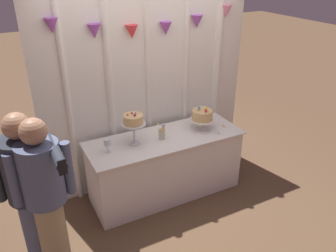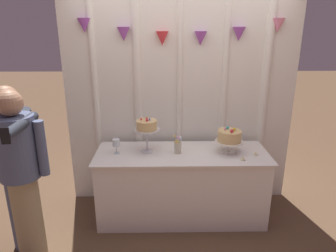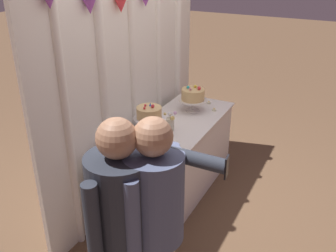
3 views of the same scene
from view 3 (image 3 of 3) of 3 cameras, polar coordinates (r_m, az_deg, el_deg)
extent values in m
plane|color=brown|center=(4.06, 1.79, -10.71)|extent=(24.00, 24.00, 0.00)
cube|color=white|center=(3.74, -5.53, 6.83)|extent=(2.66, 0.04, 2.42)
cylinder|color=white|center=(3.00, -15.15, 1.27)|extent=(0.07, 0.07, 2.42)
cylinder|color=white|center=(3.34, -9.69, 4.32)|extent=(0.09, 0.09, 2.42)
cylinder|color=white|center=(3.71, -5.33, 6.72)|extent=(0.07, 0.07, 2.42)
cylinder|color=white|center=(4.14, -1.50, 8.77)|extent=(0.07, 0.07, 2.42)
cylinder|color=white|center=(4.54, 1.40, 10.29)|extent=(0.09, 0.09, 2.42)
cone|color=purple|center=(3.03, -11.75, 17.61)|extent=(0.14, 0.14, 0.15)
cone|color=#DB333D|center=(3.37, -7.15, 17.89)|extent=(0.14, 0.14, 0.15)
cube|color=white|center=(3.88, 0.53, -5.71)|extent=(1.81, 0.63, 0.77)
cube|color=white|center=(3.69, 0.55, -0.49)|extent=(1.86, 0.68, 0.01)
cylinder|color=silver|center=(3.41, -2.76, -2.63)|extent=(0.13, 0.13, 0.01)
cylinder|color=silver|center=(3.35, -2.80, -0.76)|extent=(0.02, 0.02, 0.24)
cylinder|color=silver|center=(3.30, -2.85, 1.15)|extent=(0.28, 0.28, 0.01)
cylinder|color=#DBB775|center=(3.28, -2.87, 2.03)|extent=(0.22, 0.22, 0.10)
cone|color=blue|center=(3.28, -2.69, 3.30)|extent=(0.02, 0.02, 0.03)
sphere|color=#DB333D|center=(3.27, -3.44, 3.13)|extent=(0.02, 0.02, 0.02)
sphere|color=#DB333D|center=(3.21, -3.59, 2.71)|extent=(0.02, 0.02, 0.02)
sphere|color=#DB333D|center=(3.24, -2.32, 3.03)|extent=(0.03, 0.03, 0.03)
cylinder|color=silver|center=(4.10, 3.72, 2.41)|extent=(0.15, 0.15, 0.01)
cylinder|color=silver|center=(4.08, 3.74, 3.19)|extent=(0.03, 0.03, 0.11)
cylinder|color=silver|center=(4.06, 3.77, 3.96)|extent=(0.31, 0.31, 0.01)
cylinder|color=#DBB775|center=(4.04, 3.79, 4.81)|extent=(0.25, 0.25, 0.12)
sphere|color=yellow|center=(4.05, 4.15, 5.99)|extent=(0.03, 0.03, 0.03)
sphere|color=#2DB2B7|center=(4.02, 3.04, 5.87)|extent=(0.03, 0.03, 0.03)
sphere|color=pink|center=(3.97, 3.35, 5.59)|extent=(0.03, 0.03, 0.03)
sphere|color=#DB333D|center=(3.99, 4.72, 5.72)|extent=(0.04, 0.04, 0.04)
cylinder|color=silver|center=(3.14, -4.99, -5.35)|extent=(0.06, 0.06, 0.00)
cylinder|color=silver|center=(3.12, -5.02, -4.65)|extent=(0.01, 0.01, 0.08)
cylinder|color=silver|center=(3.08, -5.08, -3.36)|extent=(0.08, 0.08, 0.08)
cylinder|color=beige|center=(3.62, 0.32, 0.23)|extent=(0.08, 0.08, 0.13)
sphere|color=#E5C666|center=(3.57, -0.47, 1.84)|extent=(0.03, 0.03, 0.03)
sphere|color=white|center=(3.59, 0.32, 1.80)|extent=(0.03, 0.03, 0.03)
sphere|color=#CC9EC6|center=(3.55, 1.08, 1.98)|extent=(0.04, 0.04, 0.04)
sphere|color=#E5C666|center=(3.57, 0.68, 1.19)|extent=(0.04, 0.04, 0.04)
sphere|color=silver|center=(3.61, 0.30, 1.79)|extent=(0.04, 0.04, 0.04)
cylinder|color=beige|center=(4.12, 6.97, 2.40)|extent=(0.05, 0.05, 0.01)
sphere|color=#F9CC4C|center=(4.12, 6.99, 2.62)|extent=(0.01, 0.01, 0.01)
cylinder|color=beige|center=(4.31, 6.18, 3.48)|extent=(0.05, 0.05, 0.01)
sphere|color=#F9CC4C|center=(4.30, 6.19, 3.69)|extent=(0.01, 0.01, 0.01)
cylinder|color=#282D38|center=(2.18, -7.14, -11.25)|extent=(0.41, 0.41, 0.58)
sphere|color=#A37556|center=(1.97, -7.76, -1.85)|extent=(0.22, 0.22, 0.22)
cylinder|color=#282D38|center=(2.05, -11.27, -14.51)|extent=(0.08, 0.08, 0.51)
cylinder|color=#282D38|center=(2.09, 2.26, -4.56)|extent=(0.08, 0.51, 0.08)
cube|color=black|center=(2.02, 8.84, -6.15)|extent=(0.06, 0.02, 0.12)
cylinder|color=#4C5675|center=(2.17, -2.12, -10.72)|extent=(0.36, 0.36, 0.55)
sphere|color=#A37556|center=(1.97, -2.29, -1.62)|extent=(0.22, 0.22, 0.22)
cylinder|color=#4C5675|center=(2.04, -5.37, -13.92)|extent=(0.08, 0.08, 0.49)
cylinder|color=#4C5675|center=(2.33, 0.68, -8.17)|extent=(0.08, 0.08, 0.49)
camera|label=1|loc=(2.19, 82.48, 12.62)|focal=36.63mm
camera|label=2|loc=(3.19, 56.83, 8.67)|focal=32.49mm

